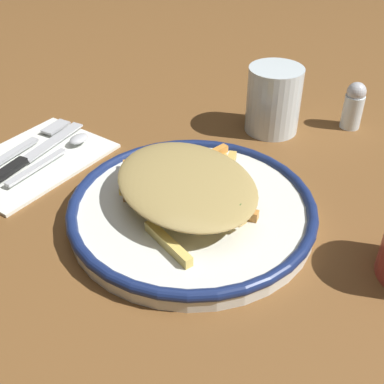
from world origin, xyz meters
name	(u,v)px	position (x,y,z in m)	size (l,w,h in m)	color
ground_plane	(192,218)	(0.00, 0.00, 0.00)	(2.60, 2.60, 0.00)	brown
plate	(192,209)	(0.00, 0.00, 0.01)	(0.30, 0.30, 0.03)	white
fries_heap	(188,186)	(-0.01, 0.00, 0.04)	(0.24, 0.22, 0.04)	#E6A14C
napkin	(33,159)	(-0.26, -0.03, 0.00)	(0.15, 0.21, 0.01)	white
fork	(25,145)	(-0.29, -0.02, 0.01)	(0.04, 0.18, 0.01)	silver
knife	(22,161)	(-0.26, -0.05, 0.01)	(0.05, 0.21, 0.01)	black
spoon	(63,149)	(-0.23, 0.01, 0.01)	(0.02, 0.15, 0.01)	silver
water_glass	(274,100)	(-0.03, 0.25, 0.05)	(0.08, 0.08, 0.10)	silver
salt_shaker	(354,105)	(0.07, 0.33, 0.04)	(0.03, 0.03, 0.08)	silver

